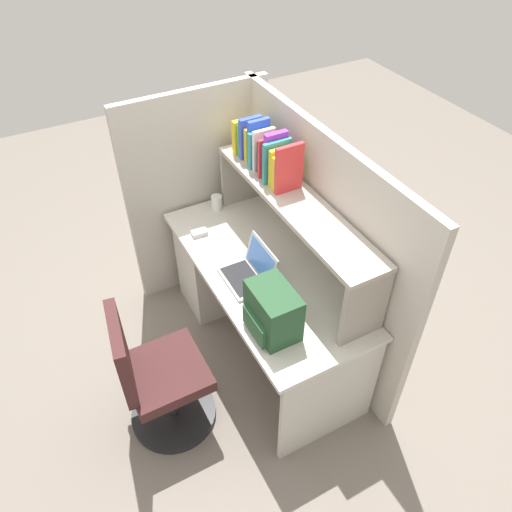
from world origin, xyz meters
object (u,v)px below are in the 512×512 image
object	(u,v)px
backpack	(272,312)
paper_cup	(217,203)
computer_mouse	(199,233)
laptop	(250,272)
office_chair	(157,381)

from	to	relation	value
backpack	paper_cup	size ratio (longest dim) A/B	2.82
computer_mouse	paper_cup	distance (m)	0.30
laptop	backpack	bearing A→B (deg)	-11.19
laptop	paper_cup	xyz separation A→B (m)	(-0.72, 0.12, 0.00)
paper_cup	computer_mouse	bearing A→B (deg)	-47.19
computer_mouse	office_chair	xyz separation A→B (m)	(0.71, -0.59, -0.35)
computer_mouse	paper_cup	size ratio (longest dim) A/B	0.98
backpack	office_chair	xyz separation A→B (m)	(-0.21, -0.62, -0.47)
laptop	paper_cup	size ratio (longest dim) A/B	2.94
backpack	paper_cup	bearing A→B (deg)	170.18
office_chair	laptop	bearing A→B (deg)	-66.61
laptop	computer_mouse	size ratio (longest dim) A/B	3.00
paper_cup	office_chair	distance (m)	1.28
laptop	computer_mouse	world-z (taller)	laptop
laptop	paper_cup	distance (m)	0.73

